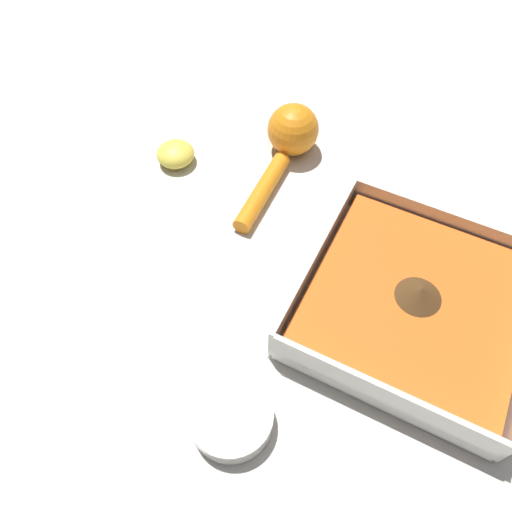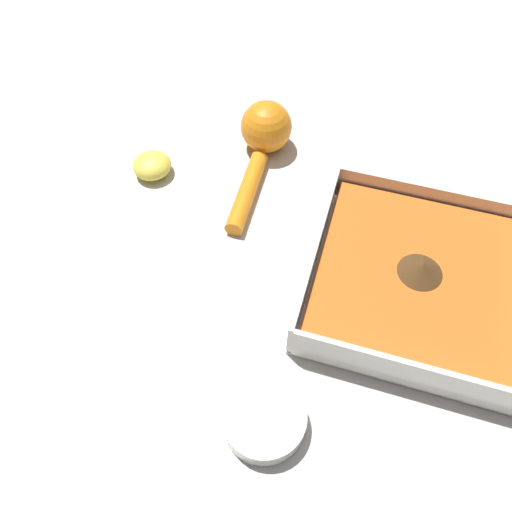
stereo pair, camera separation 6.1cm
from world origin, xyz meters
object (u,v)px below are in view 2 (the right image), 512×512
(lemon_squeezer, at_px, (263,137))
(spice_bowl, at_px, (264,419))
(square_dish, at_px, (415,282))
(lemon_half, at_px, (152,165))

(lemon_squeezer, bearing_deg, spice_bowl, -165.69)
(square_dish, bearing_deg, lemon_squeezer, -126.18)
(spice_bowl, relative_size, lemon_half, 1.60)
(lemon_squeezer, relative_size, lemon_half, 3.92)
(lemon_half, bearing_deg, lemon_squeezer, 120.72)
(spice_bowl, relative_size, lemon_squeezer, 0.41)
(spice_bowl, bearing_deg, square_dish, 148.15)
(square_dish, relative_size, lemon_squeezer, 1.18)
(spice_bowl, distance_m, lemon_squeezer, 0.40)
(square_dish, distance_m, spice_bowl, 0.25)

